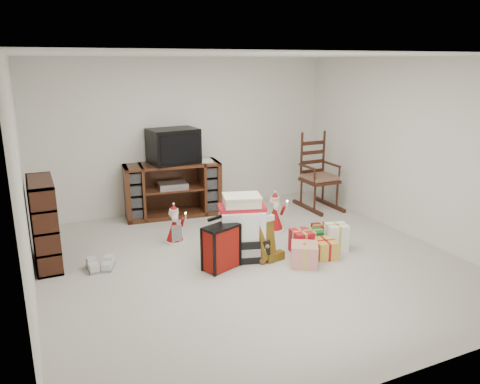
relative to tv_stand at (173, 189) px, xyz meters
The scene contains 13 objects.
room 2.37m from the tv_stand, 81.01° to the right, with size 5.01×5.01×2.51m.
tv_stand is the anchor object (origin of this frame).
bookshelf 2.31m from the tv_stand, 148.88° to the right, with size 0.29×0.88×1.08m.
rocking_chair 2.46m from the tv_stand, 13.92° to the right, with size 0.55×0.89×1.34m.
gift_pile 2.05m from the tv_stand, 81.74° to the right, with size 0.75×0.63×0.81m.
red_suitcase 2.23m from the tv_stand, 91.85° to the right, with size 0.47×0.36×0.65m.
stocking 2.34m from the tv_stand, 76.97° to the right, with size 0.28×0.12×0.60m, color #0D7518, non-canonical shape.
teddy_bear 2.31m from the tv_stand, 77.26° to the right, with size 0.21×0.19×0.31m.
santa_figurine 1.78m from the tv_stand, 49.55° to the right, with size 0.29×0.28×0.60m.
mrs_claus_figurine 1.23m from the tv_stand, 105.98° to the right, with size 0.27×0.26×0.56m.
sneaker_pair 2.19m from the tv_stand, 130.86° to the right, with size 0.36×0.30×0.10m.
gift_cluster 2.61m from the tv_stand, 59.94° to the right, with size 0.83×1.16×0.28m.
crt_television 0.71m from the tv_stand, 14.92° to the left, with size 0.80×0.61×0.55m.
Camera 1 is at (-2.40, -4.88, 2.44)m, focal length 35.00 mm.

